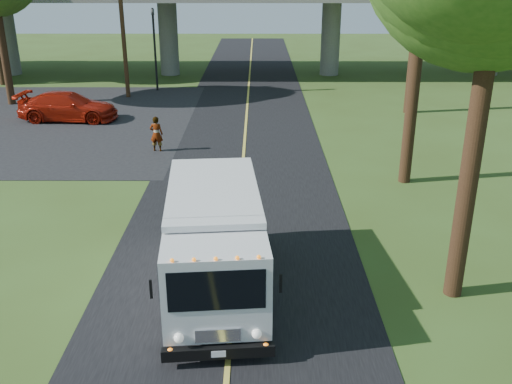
{
  "coord_description": "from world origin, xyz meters",
  "views": [
    {
      "loc": [
        0.61,
        -11.37,
        7.64
      ],
      "look_at": [
        0.57,
        3.84,
        1.6
      ],
      "focal_mm": 40.0,
      "sensor_mm": 36.0,
      "label": 1
    }
  ],
  "objects_px": {
    "utility_pole": "(122,21)",
    "red_sedan": "(68,107)",
    "traffic_signal": "(154,41)",
    "pedestrian": "(156,134)",
    "step_van": "(214,240)"
  },
  "relations": [
    {
      "from": "traffic_signal",
      "to": "utility_pole",
      "type": "bearing_deg",
      "value": -126.87
    },
    {
      "from": "traffic_signal",
      "to": "pedestrian",
      "type": "height_order",
      "value": "traffic_signal"
    },
    {
      "from": "traffic_signal",
      "to": "step_van",
      "type": "bearing_deg",
      "value": -77.4
    },
    {
      "from": "utility_pole",
      "to": "red_sedan",
      "type": "relative_size",
      "value": 1.75
    },
    {
      "from": "step_van",
      "to": "red_sedan",
      "type": "relative_size",
      "value": 1.23
    },
    {
      "from": "red_sedan",
      "to": "utility_pole",
      "type": "bearing_deg",
      "value": -14.86
    },
    {
      "from": "pedestrian",
      "to": "utility_pole",
      "type": "bearing_deg",
      "value": -65.5
    },
    {
      "from": "pedestrian",
      "to": "red_sedan",
      "type": "bearing_deg",
      "value": -37.85
    },
    {
      "from": "traffic_signal",
      "to": "red_sedan",
      "type": "relative_size",
      "value": 1.01
    },
    {
      "from": "traffic_signal",
      "to": "step_van",
      "type": "height_order",
      "value": "traffic_signal"
    },
    {
      "from": "utility_pole",
      "to": "red_sedan",
      "type": "xyz_separation_m",
      "value": [
        -1.9,
        -5.81,
        -3.85
      ]
    },
    {
      "from": "red_sedan",
      "to": "pedestrian",
      "type": "distance_m",
      "value": 7.77
    },
    {
      "from": "pedestrian",
      "to": "step_van",
      "type": "bearing_deg",
      "value": 112.67
    },
    {
      "from": "red_sedan",
      "to": "traffic_signal",
      "type": "bearing_deg",
      "value": -20.28
    },
    {
      "from": "traffic_signal",
      "to": "pedestrian",
      "type": "distance_m",
      "value": 13.62
    }
  ]
}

